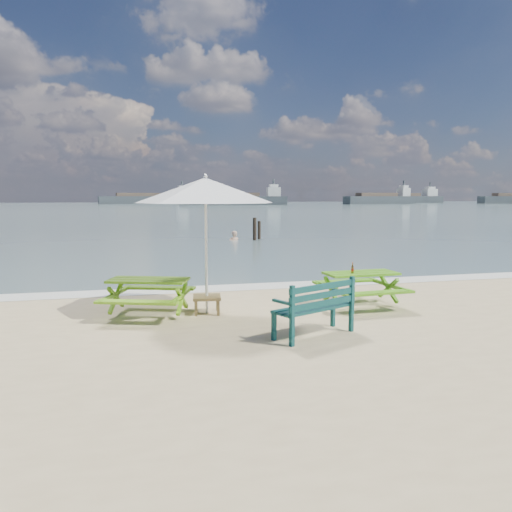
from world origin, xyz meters
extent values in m
plane|color=slate|center=(0.00, 85.00, 0.00)|extent=(300.00, 300.00, 0.00)
cube|color=silver|center=(0.00, 4.60, 0.01)|extent=(22.00, 0.90, 0.01)
cube|color=#649E18|center=(-2.08, 2.11, 0.70)|extent=(1.66, 1.17, 0.05)
cube|color=#649E18|center=(-1.85, 2.78, 0.42)|extent=(1.52, 0.75, 0.05)
cube|color=#649E18|center=(-2.32, 1.44, 0.42)|extent=(1.52, 0.75, 0.05)
cube|color=#649E18|center=(-2.08, 2.11, 0.32)|extent=(1.62, 1.27, 0.64)
cube|color=#4D9416|center=(2.32, 1.88, 0.70)|extent=(1.55, 0.78, 0.05)
cube|color=#4D9416|center=(2.28, 2.59, 0.42)|extent=(1.53, 0.34, 0.05)
cube|color=#4D9416|center=(2.35, 1.17, 0.42)|extent=(1.53, 0.34, 0.05)
cube|color=#4D9416|center=(2.32, 1.88, 0.32)|extent=(1.46, 0.92, 0.65)
cube|color=#0E3A3A|center=(0.55, 0.01, 0.47)|extent=(1.55, 1.04, 0.04)
cube|color=#0E3A3A|center=(0.65, -0.20, 0.73)|extent=(1.38, 0.67, 0.39)
cube|color=#0E3A3A|center=(0.55, 0.01, 0.24)|extent=(1.48, 1.05, 0.47)
cube|color=brown|center=(-0.95, 2.01, 0.33)|extent=(0.61, 0.61, 0.05)
cube|color=brown|center=(-0.95, 2.01, 0.15)|extent=(0.54, 0.54, 0.30)
cylinder|color=silver|center=(-0.95, 2.01, 1.30)|extent=(0.05, 0.05, 2.60)
cone|color=silver|center=(-0.95, 2.01, 2.44)|extent=(3.04, 3.04, 0.49)
cylinder|color=#8C5A14|center=(2.08, 1.81, 0.79)|extent=(0.06, 0.06, 0.14)
cylinder|color=#8C5A14|center=(2.08, 1.81, 0.92)|extent=(0.02, 0.02, 0.06)
cylinder|color=#A22312|center=(2.08, 1.81, 0.79)|extent=(0.06, 0.06, 0.05)
imported|color=tan|center=(2.80, 18.00, -0.35)|extent=(0.68, 0.52, 1.68)
cylinder|color=black|center=(3.83, 17.61, 0.49)|extent=(0.19, 0.19, 1.39)
cylinder|color=black|center=(4.23, 18.21, 0.39)|extent=(0.17, 0.17, 1.17)
cube|color=#394044|center=(61.34, 113.62, 1.00)|extent=(20.09, 5.96, 2.20)
cube|color=silver|center=(68.82, 114.38, 3.20)|extent=(2.66, 3.22, 2.20)
cube|color=#394044|center=(21.65, 112.59, 1.00)|extent=(26.40, 7.47, 2.20)
cube|color=silver|center=(31.47, 111.26, 3.20)|extent=(3.51, 3.39, 2.20)
cube|color=#394044|center=(76.16, 130.43, 1.00)|extent=(30.79, 6.09, 2.20)
cube|color=silver|center=(87.76, 131.23, 3.20)|extent=(3.87, 3.24, 2.20)
cube|color=#394044|center=(1.60, 131.71, 1.00)|extent=(25.75, 7.02, 2.20)
cube|color=silver|center=(11.20, 132.87, 3.20)|extent=(3.39, 3.34, 2.20)
camera|label=1|loc=(-2.34, -7.69, 2.34)|focal=35.00mm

